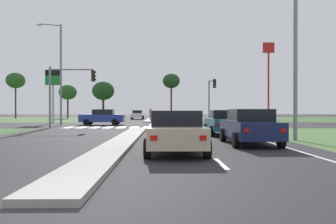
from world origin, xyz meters
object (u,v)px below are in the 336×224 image
object	(u,v)px
car_white_fourth	(138,115)
traffic_signal_near_left	(67,86)
street_lamp_near	(292,28)
treeline_fourth	(171,81)
treeline_third	(103,91)
car_beige_fifth	(176,131)
street_lamp_second	(59,69)
car_navy_third	(249,126)
traffic_signal_far_right	(211,92)
car_teal_second	(224,122)
pedestrian_at_median	(150,113)
fuel_price_totem	(53,84)
treeline_second	(68,92)
treeline_near	(16,81)
fastfood_pole_sign	(268,64)
car_blue_near	(102,117)

from	to	relation	value
car_white_fourth	traffic_signal_near_left	bearing A→B (deg)	82.85
traffic_signal_near_left	street_lamp_near	xyz separation A→B (m)	(14.55, -11.55, 2.12)
treeline_fourth	treeline_third	bearing A→B (deg)	-174.39
car_beige_fifth	street_lamp_second	xyz separation A→B (m)	(-11.00, 22.77, 4.92)
car_navy_third	traffic_signal_far_right	size ratio (longest dim) A/B	0.87
car_teal_second	car_beige_fifth	bearing A→B (deg)	-110.47
traffic_signal_near_left	pedestrian_at_median	xyz separation A→B (m)	(6.29, 18.85, -2.38)
fuel_price_totem	treeline_second	bearing A→B (deg)	102.06
treeline_near	fuel_price_totem	bearing A→B (deg)	-58.36
street_lamp_second	treeline_near	bearing A→B (deg)	120.19
street_lamp_second	pedestrian_at_median	distance (m)	16.18
treeline_second	pedestrian_at_median	bearing A→B (deg)	-48.55
fastfood_pole_sign	car_teal_second	bearing A→B (deg)	-111.73
car_blue_near	treeline_fourth	distance (m)	32.06
pedestrian_at_median	fastfood_pole_sign	size ratio (longest dim) A/B	0.14
car_white_fourth	fuel_price_totem	xyz separation A→B (m)	(-8.59, -18.08, 3.81)
car_navy_third	fastfood_pole_sign	xyz separation A→B (m)	(12.91, 38.45, 8.07)
car_beige_fifth	traffic_signal_far_right	bearing A→B (deg)	79.35
car_beige_fifth	treeline_third	xyz separation A→B (m)	(-11.69, 52.39, 4.43)
treeline_third	car_beige_fifth	bearing A→B (deg)	-77.42
pedestrian_at_median	treeline_second	bearing A→B (deg)	-164.33
fastfood_pole_sign	treeline_third	bearing A→B (deg)	158.55
car_white_fourth	fastfood_pole_sign	distance (m)	23.05
car_blue_near	car_navy_third	distance (m)	22.64
street_lamp_near	treeline_fourth	size ratio (longest dim) A/B	1.18
treeline_near	treeline_fourth	world-z (taller)	treeline_fourth
car_white_fourth	treeline_near	size ratio (longest dim) A/B	0.54
street_lamp_near	treeline_fourth	xyz separation A→B (m)	(-4.87, 48.51, 1.48)
car_beige_fifth	fastfood_pole_sign	xyz separation A→B (m)	(16.28, 41.40, 8.10)
street_lamp_second	treeline_second	bearing A→B (deg)	104.08
street_lamp_second	treeline_second	world-z (taller)	street_lamp_second
car_white_fourth	traffic_signal_near_left	distance (m)	29.92
car_beige_fifth	treeline_near	xyz separation A→B (m)	(-27.92, 51.84, 6.31)
car_teal_second	treeline_fourth	world-z (taller)	treeline_fourth
street_lamp_near	fastfood_pole_sign	world-z (taller)	fastfood_pole_sign
car_blue_near	treeline_fourth	xyz separation A→B (m)	(7.91, 30.42, 6.33)
car_white_fourth	street_lamp_second	distance (m)	24.80
traffic_signal_near_left	fastfood_pole_sign	bearing A→B (deg)	44.95
treeline_fourth	traffic_signal_far_right	bearing A→B (deg)	-80.97
treeline_third	fastfood_pole_sign	bearing A→B (deg)	-21.45
car_navy_third	car_teal_second	bearing A→B (deg)	90.72
street_lamp_near	treeline_second	bearing A→B (deg)	116.89
pedestrian_at_median	street_lamp_second	bearing A→B (deg)	-60.44
car_navy_third	street_lamp_second	distance (m)	24.97
treeline_near	car_blue_near	bearing A→B (deg)	-53.41
car_white_fourth	pedestrian_at_median	world-z (taller)	pedestrian_at_median
treeline_near	treeline_second	world-z (taller)	treeline_near
car_beige_fifth	treeline_third	size ratio (longest dim) A/B	0.64
treeline_fourth	car_blue_near	bearing A→B (deg)	-104.57
street_lamp_near	treeline_second	xyz separation A→B (m)	(-25.08, 49.45, -0.64)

